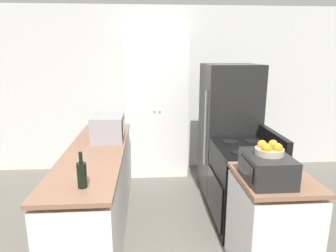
{
  "coord_description": "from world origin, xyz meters",
  "views": [
    {
      "loc": [
        -0.24,
        -1.76,
        1.9
      ],
      "look_at": [
        0.0,
        1.68,
        1.05
      ],
      "focal_mm": 32.0,
      "sensor_mm": 36.0,
      "label": 1
    }
  ],
  "objects_px": {
    "pantry_cabinet": "(157,108)",
    "stove": "(244,186)",
    "microwave": "(108,128)",
    "wine_bottle": "(82,174)",
    "refrigerator": "(228,131)",
    "toaster_oven": "(267,168)",
    "fruit_bowl": "(270,149)"
  },
  "relations": [
    {
      "from": "refrigerator",
      "to": "wine_bottle",
      "type": "bearing_deg",
      "value": -133.04
    },
    {
      "from": "pantry_cabinet",
      "to": "toaster_oven",
      "type": "bearing_deg",
      "value": -72.19
    },
    {
      "from": "stove",
      "to": "microwave",
      "type": "height_order",
      "value": "microwave"
    },
    {
      "from": "refrigerator",
      "to": "wine_bottle",
      "type": "xyz_separation_m",
      "value": [
        -1.57,
        -1.68,
        0.14
      ]
    },
    {
      "from": "fruit_bowl",
      "to": "refrigerator",
      "type": "bearing_deg",
      "value": 85.44
    },
    {
      "from": "microwave",
      "to": "toaster_oven",
      "type": "relative_size",
      "value": 1.0
    },
    {
      "from": "toaster_oven",
      "to": "fruit_bowl",
      "type": "bearing_deg",
      "value": 38.87
    },
    {
      "from": "wine_bottle",
      "to": "pantry_cabinet",
      "type": "bearing_deg",
      "value": 75.42
    },
    {
      "from": "refrigerator",
      "to": "toaster_oven",
      "type": "xyz_separation_m",
      "value": [
        -0.14,
        -1.66,
        0.14
      ]
    },
    {
      "from": "toaster_oven",
      "to": "fruit_bowl",
      "type": "distance_m",
      "value": 0.15
    },
    {
      "from": "refrigerator",
      "to": "microwave",
      "type": "distance_m",
      "value": 1.59
    },
    {
      "from": "pantry_cabinet",
      "to": "fruit_bowl",
      "type": "relative_size",
      "value": 9.68
    },
    {
      "from": "refrigerator",
      "to": "fruit_bowl",
      "type": "xyz_separation_m",
      "value": [
        -0.13,
        -1.64,
        0.29
      ]
    },
    {
      "from": "microwave",
      "to": "wine_bottle",
      "type": "xyz_separation_m",
      "value": [
        -0.04,
        -1.27,
        -0.04
      ]
    },
    {
      "from": "pantry_cabinet",
      "to": "stove",
      "type": "bearing_deg",
      "value": -60.09
    },
    {
      "from": "wine_bottle",
      "to": "fruit_bowl",
      "type": "relative_size",
      "value": 1.28
    },
    {
      "from": "stove",
      "to": "refrigerator",
      "type": "xyz_separation_m",
      "value": [
        0.02,
        0.8,
        0.41
      ]
    },
    {
      "from": "pantry_cabinet",
      "to": "microwave",
      "type": "distance_m",
      "value": 1.33
    },
    {
      "from": "microwave",
      "to": "wine_bottle",
      "type": "height_order",
      "value": "microwave"
    },
    {
      "from": "stove",
      "to": "fruit_bowl",
      "type": "bearing_deg",
      "value": -97.79
    },
    {
      "from": "refrigerator",
      "to": "wine_bottle",
      "type": "relative_size",
      "value": 6.27
    },
    {
      "from": "stove",
      "to": "microwave",
      "type": "distance_m",
      "value": 1.67
    },
    {
      "from": "wine_bottle",
      "to": "toaster_oven",
      "type": "distance_m",
      "value": 1.42
    },
    {
      "from": "microwave",
      "to": "toaster_oven",
      "type": "height_order",
      "value": "microwave"
    },
    {
      "from": "pantry_cabinet",
      "to": "refrigerator",
      "type": "distance_m",
      "value": 1.22
    },
    {
      "from": "refrigerator",
      "to": "toaster_oven",
      "type": "distance_m",
      "value": 1.67
    },
    {
      "from": "pantry_cabinet",
      "to": "stove",
      "type": "distance_m",
      "value": 1.92
    },
    {
      "from": "pantry_cabinet",
      "to": "wine_bottle",
      "type": "height_order",
      "value": "pantry_cabinet"
    },
    {
      "from": "stove",
      "to": "toaster_oven",
      "type": "bearing_deg",
      "value": -98.57
    },
    {
      "from": "pantry_cabinet",
      "to": "fruit_bowl",
      "type": "bearing_deg",
      "value": -71.83
    },
    {
      "from": "pantry_cabinet",
      "to": "stove",
      "type": "xyz_separation_m",
      "value": [
        0.91,
        -1.58,
        -0.59
      ]
    },
    {
      "from": "pantry_cabinet",
      "to": "wine_bottle",
      "type": "relative_size",
      "value": 7.56
    }
  ]
}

